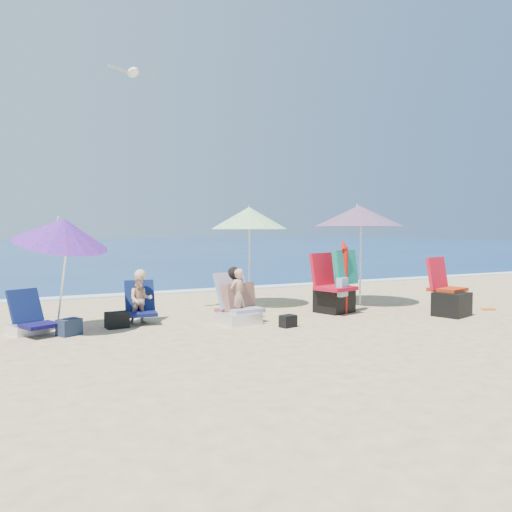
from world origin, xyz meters
name	(u,v)px	position (x,y,z in m)	size (l,w,h in m)	color
ground	(300,327)	(0.00, 0.00, 0.00)	(120.00, 120.00, 0.00)	#D8BC84
sea	(58,246)	(0.00, 45.00, -0.05)	(120.00, 80.00, 0.12)	navy
foam	(195,291)	(0.00, 5.10, 0.02)	(120.00, 0.50, 0.04)	white
umbrella_turquoise	(359,216)	(2.31, 1.50, 1.84)	(2.08, 2.08, 2.10)	white
umbrella_striped	(249,218)	(0.16, 2.26, 1.79)	(1.56, 1.56, 2.05)	silver
umbrella_blue	(62,232)	(-3.46, 1.11, 1.53)	(1.84, 1.87, 1.87)	white
furled_umbrella	(345,273)	(1.39, 0.71, 0.75)	(0.19, 0.19, 1.37)	#B5100C
chair_navy	(29,322)	(-3.94, 1.29, 0.18)	(0.77, 0.89, 0.67)	#0D0B3F
chair_rainbow	(238,310)	(-0.75, 0.78, 0.22)	(0.78, 0.86, 0.82)	#D9624C
camp_chair_left	(449,298)	(2.99, -0.28, 0.32)	(0.86, 0.91, 1.05)	#A62B0B
camp_chair_right	(335,290)	(1.31, 0.89, 0.43)	(0.91, 0.89, 1.18)	#AC0C23
person_center	(237,295)	(-0.71, 0.89, 0.44)	(0.72, 0.61, 0.92)	tan
person_left	(140,299)	(-2.24, 1.41, 0.41)	(0.57, 0.71, 0.90)	tan
bag_navy_a	(69,327)	(-3.41, 0.94, 0.12)	(0.39, 0.35, 0.24)	#1B263C
bag_black_a	(117,320)	(-2.67, 1.20, 0.13)	(0.36, 0.28, 0.25)	black
bag_navy_b	(341,300)	(1.81, 1.41, 0.15)	(0.41, 0.32, 0.29)	#1C1E3E
bag_black_b	(288,321)	(-0.20, 0.05, 0.10)	(0.29, 0.23, 0.20)	black
orange_item	(488,309)	(4.14, -0.20, 0.02)	(0.27, 0.17, 0.03)	orange
seagull	(133,72)	(-2.20, 1.94, 4.27)	(0.84, 0.40, 0.15)	white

